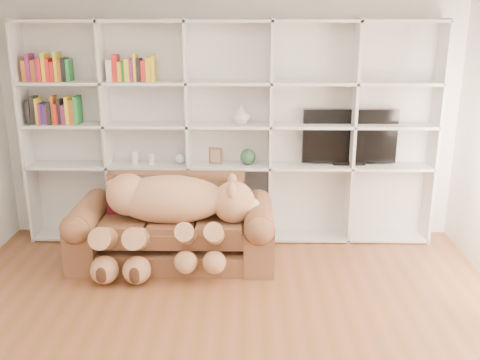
{
  "coord_description": "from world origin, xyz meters",
  "views": [
    {
      "loc": [
        0.2,
        -3.34,
        2.39
      ],
      "look_at": [
        0.13,
        1.63,
        0.89
      ],
      "focal_mm": 40.0,
      "sensor_mm": 36.0,
      "label": 1
    }
  ],
  "objects_px": {
    "gift_box": "(229,252)",
    "sofa": "(174,231)",
    "tv": "(349,137)",
    "teddy_bear": "(170,211)"
  },
  "relations": [
    {
      "from": "gift_box",
      "to": "tv",
      "type": "xyz_separation_m",
      "value": [
        1.29,
        0.68,
        1.05
      ]
    },
    {
      "from": "sofa",
      "to": "tv",
      "type": "height_order",
      "value": "tv"
    },
    {
      "from": "teddy_bear",
      "to": "tv",
      "type": "distance_m",
      "value": 2.1
    },
    {
      "from": "gift_box",
      "to": "sofa",
      "type": "bearing_deg",
      "value": 176.39
    },
    {
      "from": "sofa",
      "to": "tv",
      "type": "relative_size",
      "value": 1.98
    },
    {
      "from": "tv",
      "to": "gift_box",
      "type": "bearing_deg",
      "value": -152.27
    },
    {
      "from": "teddy_bear",
      "to": "gift_box",
      "type": "height_order",
      "value": "teddy_bear"
    },
    {
      "from": "gift_box",
      "to": "tv",
      "type": "distance_m",
      "value": 1.8
    },
    {
      "from": "teddy_bear",
      "to": "tv",
      "type": "height_order",
      "value": "tv"
    },
    {
      "from": "sofa",
      "to": "gift_box",
      "type": "bearing_deg",
      "value": -3.61
    }
  ]
}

